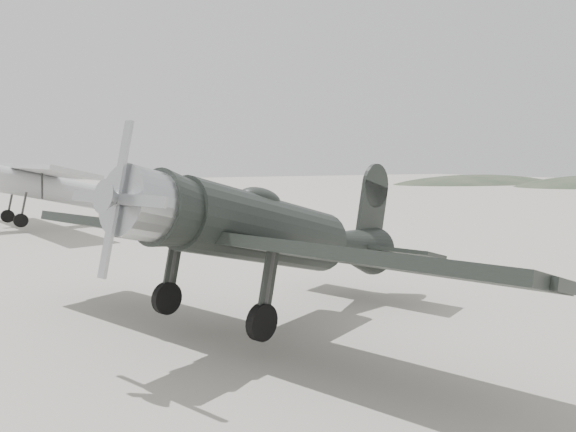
# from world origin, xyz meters

# --- Properties ---
(ground) EXTENTS (160.00, 160.00, 0.00)m
(ground) POSITION_xyz_m (0.00, 0.00, 0.00)
(ground) COLOR gray
(ground) RESTS_ON ground
(hill_northeast) EXTENTS (32.00, 16.00, 5.20)m
(hill_northeast) POSITION_xyz_m (50.00, 40.00, 0.00)
(hill_northeast) COLOR #2D3929
(hill_northeast) RESTS_ON ground
(lowwing_monoplane) EXTENTS (7.81, 10.38, 3.41)m
(lowwing_monoplane) POSITION_xyz_m (-2.96, -5.02, 1.80)
(lowwing_monoplane) COLOR black
(lowwing_monoplane) RESTS_ON ground
(highwing_monoplane) EXTENTS (8.59, 12.03, 3.39)m
(highwing_monoplane) POSITION_xyz_m (-5.25, 14.00, 2.12)
(highwing_monoplane) COLOR #B0B3B6
(highwing_monoplane) RESTS_ON ground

